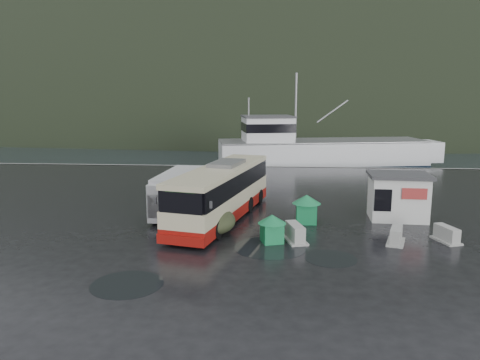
# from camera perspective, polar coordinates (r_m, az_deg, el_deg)

# --- Properties ---
(ground) EXTENTS (160.00, 160.00, 0.00)m
(ground) POSITION_cam_1_polar(r_m,az_deg,el_deg) (24.92, -0.71, -5.55)
(ground) COLOR black
(ground) RESTS_ON ground
(harbor_water) EXTENTS (300.00, 180.00, 0.02)m
(harbor_water) POSITION_cam_1_polar(r_m,az_deg,el_deg) (134.04, 3.36, 7.69)
(harbor_water) COLOR black
(harbor_water) RESTS_ON ground
(quay_edge) EXTENTS (160.00, 0.60, 1.50)m
(quay_edge) POSITION_cam_1_polar(r_m,az_deg,el_deg) (44.44, 1.50, 1.66)
(quay_edge) COLOR #999993
(quay_edge) RESTS_ON ground
(headland) EXTENTS (780.00, 540.00, 570.00)m
(headland) POSITION_cam_1_polar(r_m,az_deg,el_deg) (274.04, 5.96, 9.17)
(headland) COLOR black
(headland) RESTS_ON ground
(coach_bus) EXTENTS (5.28, 11.42, 3.13)m
(coach_bus) POSITION_cam_1_polar(r_m,az_deg,el_deg) (26.27, -2.23, -4.70)
(coach_bus) COLOR #C0B691
(coach_bus) RESTS_ON ground
(white_van) EXTENTS (2.50, 6.04, 2.46)m
(white_van) POSITION_cam_1_polar(r_m,az_deg,el_deg) (27.48, -7.27, -4.09)
(white_van) COLOR silver
(white_van) RESTS_ON ground
(waste_bin_left) EXTENTS (1.20, 1.20, 1.34)m
(waste_bin_left) POSITION_cam_1_polar(r_m,az_deg,el_deg) (22.26, 3.89, -7.58)
(waste_bin_left) COLOR #157842
(waste_bin_left) RESTS_ON ground
(waste_bin_right) EXTENTS (1.12, 1.12, 1.54)m
(waste_bin_right) POSITION_cam_1_polar(r_m,az_deg,el_deg) (25.68, 8.05, -5.16)
(waste_bin_right) COLOR #157842
(waste_bin_right) RESTS_ON ground
(dome_tent) EXTENTS (2.46, 3.24, 1.20)m
(dome_tent) POSITION_cam_1_polar(r_m,az_deg,el_deg) (23.79, -3.17, -6.36)
(dome_tent) COLOR #2F3520
(dome_tent) RESTS_ON ground
(ticket_kiosk) EXTENTS (3.42, 2.67, 2.57)m
(ticket_kiosk) POSITION_cam_1_polar(r_m,az_deg,el_deg) (27.59, 18.55, -4.51)
(ticket_kiosk) COLOR silver
(ticket_kiosk) RESTS_ON ground
(jersey_barrier_a) EXTENTS (1.25, 1.84, 0.84)m
(jersey_barrier_a) POSITION_cam_1_polar(r_m,az_deg,el_deg) (22.51, 6.71, -7.42)
(jersey_barrier_a) COLOR #999993
(jersey_barrier_a) RESTS_ON ground
(jersey_barrier_b) EXTENTS (1.17, 1.64, 0.74)m
(jersey_barrier_b) POSITION_cam_1_polar(r_m,az_deg,el_deg) (24.35, 23.82, -6.88)
(jersey_barrier_b) COLOR #999993
(jersey_barrier_b) RESTS_ON ground
(jersey_barrier_c) EXTENTS (1.20, 1.67, 0.76)m
(jersey_barrier_c) POSITION_cam_1_polar(r_m,az_deg,el_deg) (23.26, 18.44, -7.31)
(jersey_barrier_c) COLOR #999993
(jersey_barrier_c) RESTS_ON ground
(fishing_trawler) EXTENTS (26.38, 10.41, 10.31)m
(fishing_trawler) POSITION_cam_1_polar(r_m,az_deg,el_deg) (50.88, 9.94, 2.66)
(fishing_trawler) COLOR silver
(fishing_trawler) RESTS_ON ground
(puddles) EXTENTS (15.45, 13.03, 0.01)m
(puddles) POSITION_cam_1_polar(r_m,az_deg,el_deg) (21.71, 6.55, -8.09)
(puddles) COLOR black
(puddles) RESTS_ON ground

